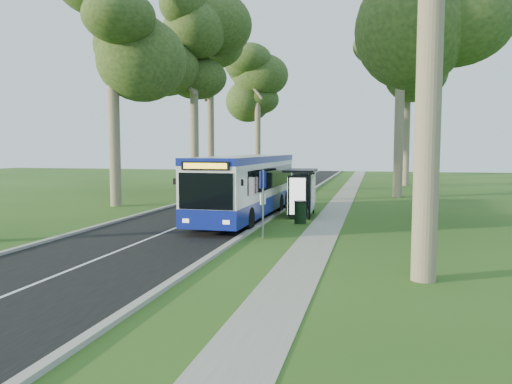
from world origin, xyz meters
TOP-DOWN VIEW (x-y plane):
  - ground at (0.00, 0.00)m, footprint 120.00×120.00m
  - road at (-3.50, 10.00)m, footprint 7.00×100.00m
  - kerb_east at (0.00, 10.00)m, footprint 0.25×100.00m
  - kerb_west at (-7.00, 10.00)m, footprint 0.25×100.00m
  - centre_line at (-3.50, 10.00)m, footprint 0.12×100.00m
  - footpath at (3.00, 10.00)m, footprint 1.50×100.00m
  - bus at (-1.20, 4.53)m, footprint 2.74×12.11m
  - bus_stop_sign at (0.87, -0.89)m, footprint 0.19×0.37m
  - bus_shelter at (1.49, 5.68)m, footprint 1.66×2.94m
  - litter_bin at (1.72, 3.51)m, footprint 0.61×0.61m
  - car_white at (-8.21, 20.54)m, footprint 2.23×4.49m
  - car_silver at (-8.73, 26.11)m, footprint 1.87×4.40m
  - tree_west_b at (-10.50, 8.00)m, footprint 5.20×5.20m
  - tree_west_c at (-9.00, 18.00)m, footprint 5.20×5.20m
  - tree_west_d at (-11.00, 28.00)m, footprint 5.20×5.20m
  - tree_west_e at (-8.50, 38.00)m, footprint 5.20×5.20m
  - tree_east_c at (6.80, 18.00)m, footprint 5.20×5.20m
  - tree_east_d at (8.00, 30.00)m, footprint 5.20×5.20m

SIDE VIEW (x-z plane):
  - ground at x=0.00m, z-range 0.00..0.00m
  - road at x=-3.50m, z-range 0.00..0.02m
  - footpath at x=3.00m, z-range 0.00..0.02m
  - centre_line at x=-3.50m, z-range 0.02..0.02m
  - kerb_east at x=0.00m, z-range 0.00..0.12m
  - kerb_west at x=-7.00m, z-range 0.00..0.12m
  - litter_bin at x=1.72m, z-range 0.01..1.08m
  - car_silver at x=-8.73m, z-range 0.00..1.41m
  - car_white at x=-8.21m, z-range 0.00..1.47m
  - bus at x=-1.20m, z-range 0.06..3.26m
  - bus_stop_sign at x=0.87m, z-range 0.33..3.07m
  - bus_shelter at x=1.49m, z-range 0.50..2.98m
  - tree_west_c at x=-9.00m, z-range 3.56..18.34m
  - tree_east_d at x=8.00m, z-range 3.58..18.43m
  - tree_east_c at x=6.80m, z-range 3.69..19.05m
  - tree_west_b at x=-10.50m, z-range 3.71..19.13m
  - tree_west_d at x=-11.00m, z-range 3.74..19.28m
  - tree_west_e at x=-8.50m, z-range 3.79..19.56m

